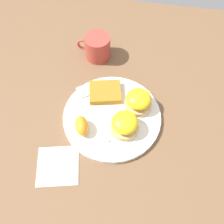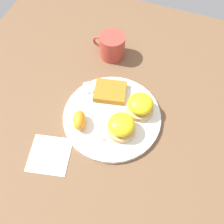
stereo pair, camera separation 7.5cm
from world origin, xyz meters
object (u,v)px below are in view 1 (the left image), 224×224
(hashbrown_patty, at_px, (105,92))
(sandwich_benedict_left, at_px, (125,124))
(orange_wedge, at_px, (82,126))
(sandwich_benedict_right, at_px, (138,101))
(cup, at_px, (97,47))
(fork, at_px, (91,109))

(hashbrown_patty, bearing_deg, sandwich_benedict_left, 124.04)
(hashbrown_patty, relative_size, orange_wedge, 1.58)
(sandwich_benedict_right, height_order, hashbrown_patty, sandwich_benedict_right)
(hashbrown_patty, bearing_deg, cup, -71.41)
(sandwich_benedict_left, distance_m, sandwich_benedict_right, 0.09)
(sandwich_benedict_left, xyz_separation_m, cup, (0.13, -0.27, -0.00))
(hashbrown_patty, xyz_separation_m, cup, (0.06, -0.16, 0.02))
(orange_wedge, xyz_separation_m, fork, (-0.01, -0.07, -0.02))
(hashbrown_patty, relative_size, cup, 0.84)
(orange_wedge, relative_size, cup, 0.53)
(fork, bearing_deg, sandwich_benedict_left, 154.91)
(hashbrown_patty, xyz_separation_m, fork, (0.03, 0.06, -0.01))
(orange_wedge, bearing_deg, sandwich_benedict_left, -170.10)
(fork, distance_m, cup, 0.23)
(sandwich_benedict_left, relative_size, hashbrown_patty, 0.84)
(sandwich_benedict_left, relative_size, fork, 0.45)
(sandwich_benedict_right, distance_m, cup, 0.25)
(sandwich_benedict_right, relative_size, hashbrown_patty, 0.84)
(cup, bearing_deg, fork, 96.04)
(fork, bearing_deg, orange_wedge, 80.68)
(sandwich_benedict_right, relative_size, cup, 0.71)
(orange_wedge, bearing_deg, hashbrown_patty, -108.21)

